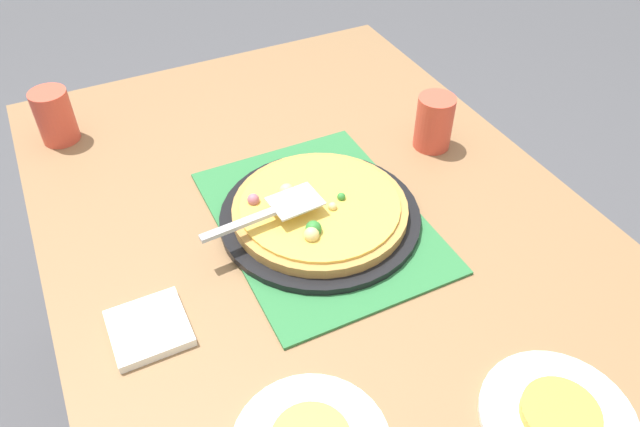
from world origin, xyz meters
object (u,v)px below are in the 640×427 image
at_px(napkin_stack, 149,328).
at_px(plate_near_left, 558,418).
at_px(cup_far, 434,122).
at_px(pizza_server, 273,212).
at_px(served_slice_left, 560,413).
at_px(pizza_pan, 320,216).
at_px(cup_near, 55,116).
at_px(pizza, 319,209).

bearing_deg(napkin_stack, plate_near_left, 49.66).
distance_m(cup_far, pizza_server, 0.44).
distance_m(served_slice_left, cup_far, 0.67).
xyz_separation_m(plate_near_left, napkin_stack, (-0.41, -0.48, 0.00)).
height_order(served_slice_left, napkin_stack, served_slice_left).
height_order(pizza_pan, plate_near_left, pizza_pan).
bearing_deg(cup_far, cup_near, -117.73).
bearing_deg(served_slice_left, cup_near, -152.89).
distance_m(pizza_pan, pizza_server, 0.11).
bearing_deg(cup_near, served_slice_left, 27.11).
distance_m(pizza, cup_far, 0.35).
xyz_separation_m(pizza_pan, served_slice_left, (0.52, 0.12, 0.01)).
xyz_separation_m(cup_near, cup_far, (0.38, 0.73, 0.00)).
bearing_deg(served_slice_left, napkin_stack, -130.34).
relative_size(pizza, cup_far, 2.75).
distance_m(plate_near_left, napkin_stack, 0.63).
distance_m(pizza, pizza_server, 0.10).
xyz_separation_m(pizza, served_slice_left, (0.52, 0.12, -0.02)).
relative_size(pizza, plate_near_left, 1.50).
relative_size(pizza_pan, plate_near_left, 1.73).
bearing_deg(pizza, pizza_server, -85.63).
bearing_deg(pizza_server, pizza, 94.37).
bearing_deg(pizza, served_slice_left, 13.21).
height_order(served_slice_left, cup_far, cup_far).
bearing_deg(napkin_stack, cup_far, 108.20).
bearing_deg(pizza_server, cup_far, 105.97).
height_order(pizza, napkin_stack, pizza).
bearing_deg(cup_far, pizza_server, -74.03).
distance_m(pizza_pan, napkin_stack, 0.37).
xyz_separation_m(pizza_pan, napkin_stack, (0.11, -0.36, -0.01)).
bearing_deg(pizza, pizza_pan, 107.55).
bearing_deg(napkin_stack, cup_near, -176.05).
distance_m(pizza_pan, pizza, 0.02).
height_order(plate_near_left, served_slice_left, served_slice_left).
bearing_deg(pizza, cup_near, -141.35).
bearing_deg(napkin_stack, served_slice_left, 49.66).
height_order(pizza_pan, cup_far, cup_far).
relative_size(pizza_pan, pizza, 1.15).
relative_size(cup_far, napkin_stack, 1.00).
relative_size(pizza, cup_near, 2.75).
xyz_separation_m(plate_near_left, cup_far, (-0.63, 0.21, 0.06)).
height_order(cup_near, cup_far, same).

